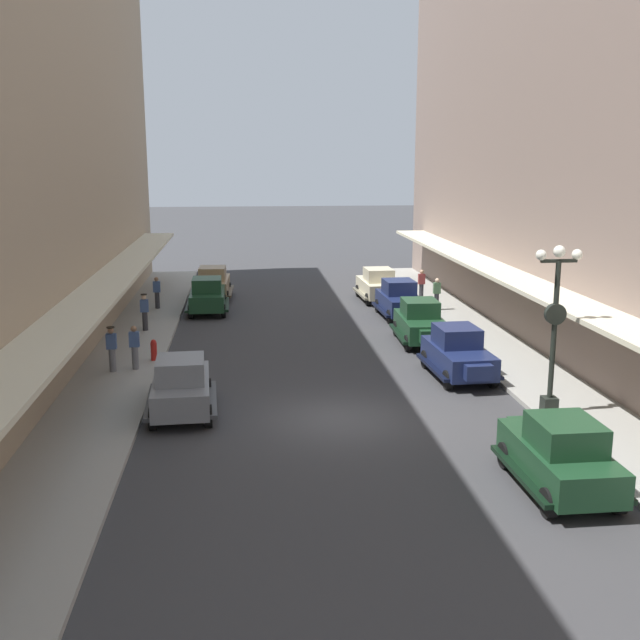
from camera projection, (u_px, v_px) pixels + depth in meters
name	position (u px, v px, depth m)	size (l,w,h in m)	color
ground_plane	(340.00, 419.00, 23.02)	(200.00, 200.00, 0.00)	#38383A
sidewalk_left	(89.00, 425.00, 22.25)	(3.00, 60.00, 0.15)	#99968E
sidewalk_right	(576.00, 408.00, 23.75)	(3.00, 60.00, 0.15)	#99968E
parked_car_0	(181.00, 384.00, 23.32)	(2.30, 4.32, 1.84)	slate
parked_car_1	(207.00, 295.00, 38.41)	(2.17, 4.27, 1.84)	#193D23
parked_car_2	(400.00, 299.00, 37.36)	(2.25, 4.30, 1.84)	#19234C
parked_car_3	(213.00, 282.00, 42.20)	(2.26, 4.30, 1.84)	#997F5B
parked_car_4	(378.00, 284.00, 41.62)	(2.27, 4.31, 1.84)	beige
parked_car_5	(458.00, 352.00, 27.20)	(2.28, 4.31, 1.84)	#19234C
parked_car_6	(560.00, 453.00, 17.96)	(2.18, 4.27, 1.84)	#193D23
parked_car_7	(421.00, 321.00, 32.22)	(2.25, 4.30, 1.84)	#193D23
lamp_post_with_clock	(555.00, 323.00, 22.54)	(1.42, 0.44, 5.16)	black
fire_hydrant	(154.00, 350.00, 29.02)	(0.24, 0.24, 0.82)	#B21E19
pedestrian_0	(437.00, 294.00, 38.42)	(0.36, 0.24, 1.64)	#2D2D33
pedestrian_1	(135.00, 347.00, 27.71)	(0.36, 0.24, 1.64)	slate
pedestrian_2	(421.00, 284.00, 41.28)	(0.36, 0.24, 1.64)	#2D2D33
pedestrian_3	(157.00, 292.00, 38.82)	(0.36, 0.24, 1.64)	#2D2D33
pedestrian_4	(145.00, 312.00, 33.89)	(0.36, 0.28, 1.67)	#2D2D33
pedestrian_5	(112.00, 348.00, 27.40)	(0.36, 0.28, 1.67)	slate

